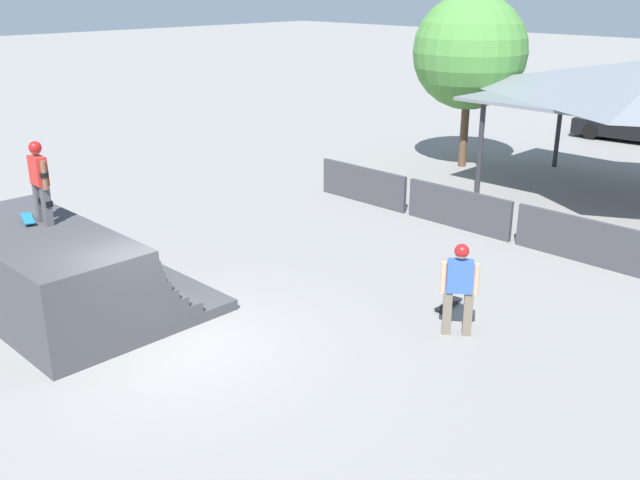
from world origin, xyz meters
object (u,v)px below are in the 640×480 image
object	(u,v)px
skater_on_deck	(39,177)
skateboard_on_ground	(448,305)
parked_car_black	(629,126)
tree_beside_pavilion	(470,52)
skateboard_on_deck	(28,219)
bystander_walking	(460,282)

from	to	relation	value
skater_on_deck	skateboard_on_ground	size ratio (longest dim) A/B	1.92
skateboard_on_ground	parked_car_black	xyz separation A→B (m)	(-4.16, 18.54, 0.54)
tree_beside_pavilion	skateboard_on_ground	bearing A→B (deg)	-57.08
skateboard_on_deck	tree_beside_pavilion	xyz separation A→B (m)	(-0.38, 15.67, 2.16)
bystander_walking	tree_beside_pavilion	bearing A→B (deg)	-93.17
skater_on_deck	bystander_walking	size ratio (longest dim) A/B	0.92
skateboard_on_deck	tree_beside_pavilion	bearing A→B (deg)	108.31
parked_car_black	skater_on_deck	bearing A→B (deg)	-99.52
bystander_walking	tree_beside_pavilion	xyz separation A→B (m)	(-7.26, 10.85, 2.89)
tree_beside_pavilion	skateboard_on_deck	bearing A→B (deg)	-88.61
skateboard_on_deck	tree_beside_pavilion	distance (m)	15.82
skateboard_on_deck	bystander_walking	bearing A→B (deg)	51.94
skateboard_on_deck	skater_on_deck	bearing A→B (deg)	48.04
skater_on_deck	skateboard_on_deck	xyz separation A→B (m)	(-0.33, -0.20, -0.88)
skater_on_deck	skateboard_on_deck	size ratio (longest dim) A/B	1.96
skateboard_on_deck	bystander_walking	xyz separation A→B (m)	(6.88, 4.82, -0.73)
skateboard_on_deck	parked_car_black	world-z (taller)	skateboard_on_deck
skater_on_deck	bystander_walking	bearing A→B (deg)	37.00
tree_beside_pavilion	bystander_walking	bearing A→B (deg)	-56.22
skater_on_deck	parked_car_black	distance (m)	24.13
skateboard_on_ground	parked_car_black	bearing A→B (deg)	-174.35
parked_car_black	skateboard_on_deck	bearing A→B (deg)	-100.26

